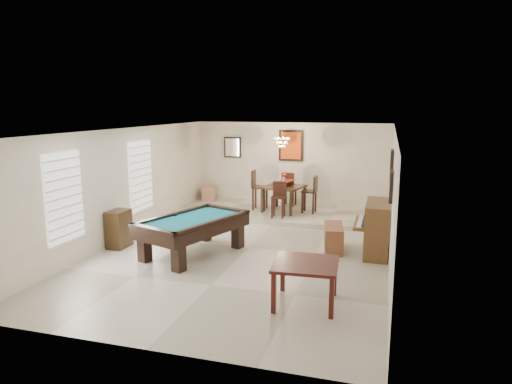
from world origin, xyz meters
The scene contains 26 objects.
ground_plane centered at (0.00, 0.00, -0.01)m, with size 6.00×9.00×0.02m, color beige.
wall_back centered at (0.00, 4.50, 1.30)m, with size 6.00×0.04×2.60m, color silver.
wall_front centered at (0.00, -4.50, 1.30)m, with size 6.00×0.04×2.60m, color silver.
wall_left centered at (-3.00, 0.00, 1.30)m, with size 0.04×9.00×2.60m, color silver.
wall_right centered at (3.00, 0.00, 1.30)m, with size 0.04×9.00×2.60m, color silver.
ceiling centered at (0.00, 0.00, 2.60)m, with size 6.00×9.00×0.04m, color white.
dining_step centered at (0.00, 3.25, 0.06)m, with size 6.00×2.50×0.12m, color beige.
window_left_front centered at (-2.97, -2.20, 1.40)m, with size 0.06×1.00×1.70m, color white.
window_left_rear centered at (-2.97, 0.60, 1.40)m, with size 0.06×1.00×1.70m, color white.
pool_table centered at (-0.99, -0.76, 0.38)m, with size 1.25×2.31×0.77m, color black, non-canonical shape.
square_table centered at (1.73, -2.54, 0.34)m, with size 1.00×1.00×0.69m, color #350F0D, non-canonical shape.
upright_piano centered at (2.60, 0.37, 0.56)m, with size 0.75×1.34×1.12m, color brown, non-canonical shape.
piano_bench centered at (1.83, 0.36, 0.28)m, with size 0.39×0.99×0.55m, color brown.
apothecary_chest centered at (-2.78, -0.75, 0.42)m, with size 0.37×0.56×0.84m, color black.
dining_table centered at (0.07, 3.21, 0.55)m, with size 1.04×1.04×0.86m, color black, non-canonical shape.
flower_vase centered at (0.07, 3.21, 1.11)m, with size 0.16×0.16×0.27m, color #AB1C0E, non-canonical shape.
dining_chair_south centered at (0.09, 2.46, 0.60)m, with size 0.36×0.36×0.96m, color black, non-canonical shape.
dining_chair_north centered at (0.07, 3.97, 0.64)m, with size 0.38×0.38×1.04m, color black, non-canonical shape.
dining_chair_west centered at (-0.65, 3.24, 0.69)m, with size 0.42×0.42×1.14m, color black, non-canonical shape.
dining_chair_east centered at (0.80, 3.25, 0.65)m, with size 0.39×0.39×1.05m, color black, non-canonical shape.
corner_bench centered at (-2.60, 4.12, 0.35)m, with size 0.40×0.50×0.45m, color tan.
chandelier centered at (0.00, 3.20, 2.20)m, with size 0.44×0.44×0.60m, color #FFE5B2, non-canonical shape.
back_painting centered at (0.00, 4.46, 1.90)m, with size 0.75×0.06×0.95m, color #D84C14.
back_mirror centered at (-1.90, 4.46, 1.80)m, with size 0.55×0.06×0.65m, color white.
right_picture_upper centered at (2.96, 0.30, 1.90)m, with size 0.06×0.55×0.65m, color slate.
right_picture_lower centered at (2.96, -1.00, 1.70)m, with size 0.06×0.45×0.55m, color gray.
Camera 1 is at (2.87, -9.30, 3.10)m, focal length 32.00 mm.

